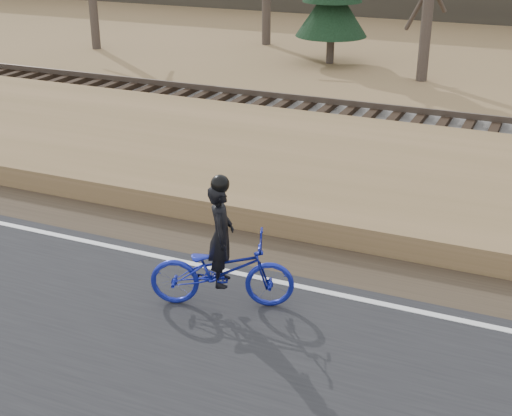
% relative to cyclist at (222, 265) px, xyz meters
% --- Properties ---
extents(ground, '(120.00, 120.00, 0.00)m').
position_rel_cyclist_xyz_m(ground, '(2.73, 0.72, -0.70)').
color(ground, olive).
rests_on(ground, ground).
extents(edge_line, '(120.00, 0.12, 0.01)m').
position_rel_cyclist_xyz_m(edge_line, '(2.73, 0.92, -0.64)').
color(edge_line, silver).
rests_on(edge_line, road).
extents(shoulder, '(120.00, 1.60, 0.04)m').
position_rel_cyclist_xyz_m(shoulder, '(2.73, 1.92, -0.68)').
color(shoulder, '#473A2B').
rests_on(shoulder, ground).
extents(embankment, '(120.00, 5.00, 0.44)m').
position_rel_cyclist_xyz_m(embankment, '(2.73, 4.92, -0.48)').
color(embankment, olive).
rests_on(embankment, ground).
extents(ballast, '(120.00, 3.00, 0.45)m').
position_rel_cyclist_xyz_m(ballast, '(2.73, 8.72, -0.48)').
color(ballast, slate).
rests_on(ballast, ground).
extents(railroad, '(120.00, 2.40, 0.29)m').
position_rel_cyclist_xyz_m(railroad, '(2.73, 8.72, -0.17)').
color(railroad, black).
rests_on(railroad, ballast).
extents(cyclist, '(2.19, 1.40, 2.00)m').
position_rel_cyclist_xyz_m(cyclist, '(0.00, 0.00, 0.00)').
color(cyclist, '#151F96').
rests_on(cyclist, road).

